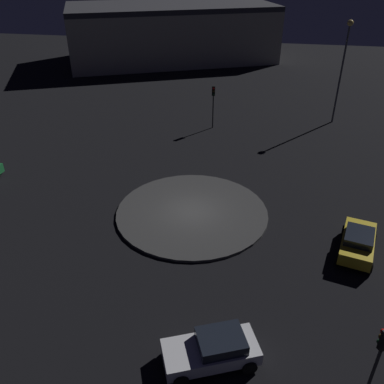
# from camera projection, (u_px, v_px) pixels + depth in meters

# --- Properties ---
(ground_plane) EXTENTS (116.59, 116.59, 0.00)m
(ground_plane) POSITION_uv_depth(u_px,v_px,m) (192.00, 213.00, 27.71)
(ground_plane) COLOR black
(roundabout_island) EXTENTS (10.19, 10.19, 0.18)m
(roundabout_island) POSITION_uv_depth(u_px,v_px,m) (192.00, 212.00, 27.66)
(roundabout_island) COLOR #383838
(roundabout_island) RESTS_ON ground_plane
(car_yellow) EXTENTS (4.28, 2.78, 1.51)m
(car_yellow) POSITION_uv_depth(u_px,v_px,m) (358.00, 242.00, 23.74)
(car_yellow) COLOR gold
(car_yellow) RESTS_ON ground_plane
(car_white) EXTENTS (3.22, 4.44, 1.47)m
(car_white) POSITION_uv_depth(u_px,v_px,m) (213.00, 349.00, 17.47)
(car_white) COLOR white
(car_white) RESTS_ON ground_plane
(traffic_light_northeast) EXTENTS (0.39, 0.37, 4.37)m
(traffic_light_northeast) POSITION_uv_depth(u_px,v_px,m) (378.00, 355.00, 14.51)
(traffic_light_northeast) COLOR #2D2D2D
(traffic_light_northeast) RESTS_ON ground_plane
(traffic_light_west) EXTENTS (0.36, 0.31, 4.17)m
(traffic_light_west) POSITION_uv_depth(u_px,v_px,m) (213.00, 99.00, 39.18)
(traffic_light_west) COLOR #2D2D2D
(traffic_light_west) RESTS_ON ground_plane
(streetlamp_northwest) EXTENTS (0.57, 0.57, 9.80)m
(streetlamp_northwest) POSITION_uv_depth(u_px,v_px,m) (344.00, 57.00, 38.71)
(streetlamp_northwest) COLOR #4C4C51
(streetlamp_northwest) RESTS_ON ground_plane
(store_building) EXTENTS (25.08, 33.59, 8.10)m
(store_building) POSITION_uv_depth(u_px,v_px,m) (171.00, 33.00, 62.99)
(store_building) COLOR #ADA893
(store_building) RESTS_ON ground_plane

